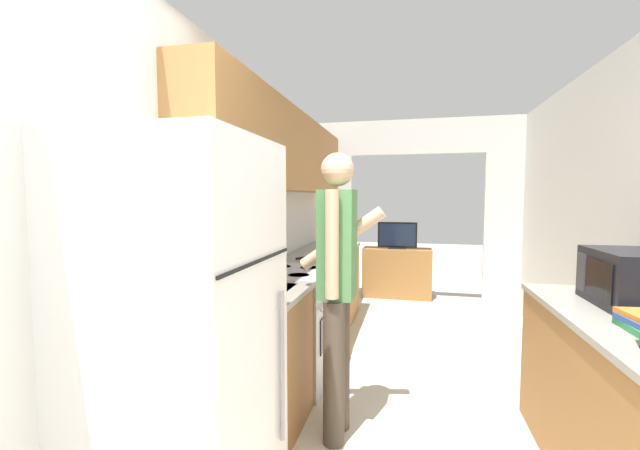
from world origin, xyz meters
name	(u,v)px	position (x,y,z in m)	size (l,w,h in m)	color
wall_left	(253,193)	(-1.26, 2.01, 1.51)	(0.38, 6.86, 2.50)	silver
wall_far_with_doorway	(416,200)	(0.00, 4.49, 1.45)	(3.02, 0.06, 2.50)	silver
counter_left	(307,306)	(-1.01, 2.68, 0.45)	(0.62, 3.30, 0.90)	#9E6B38
refrigerator	(182,348)	(-0.97, 0.55, 0.86)	(0.71, 0.70, 1.72)	white
range_oven	(290,324)	(-1.00, 2.12, 0.45)	(0.66, 0.73, 1.04)	#B7B7BC
person	(337,285)	(-0.48, 1.45, 0.95)	(0.56, 0.38, 1.75)	#4C4238
microwave	(632,279)	(1.11, 1.54, 1.05)	(0.36, 0.50, 0.30)	black
tv_cabinet	(397,272)	(-0.25, 5.03, 0.36)	(1.00, 0.42, 0.73)	#9E6B38
television	(397,236)	(-0.25, 4.98, 0.92)	(0.57, 0.16, 0.39)	black
knife	(303,257)	(-1.07, 2.75, 0.90)	(0.15, 0.33, 0.02)	#B7B7BC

